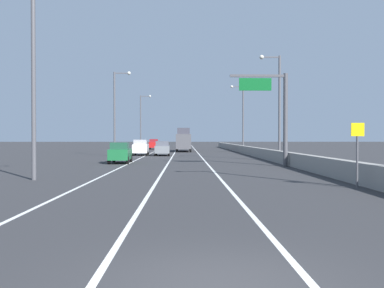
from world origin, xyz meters
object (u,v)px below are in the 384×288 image
object	(u,v)px
lamp_post_right_second	(277,100)
lamp_post_right_third	(242,114)
car_red_3	(154,144)
box_truck	(184,141)
car_green_2	(120,153)
lamp_post_left_mid	(117,108)
lamp_post_left_near	(38,70)
overhead_sign_gantry	(276,108)
lamp_post_left_far	(142,118)
car_gray_1	(162,148)
car_white_0	(141,147)
speed_advisory_sign	(357,150)

from	to	relation	value
lamp_post_right_second	lamp_post_right_third	world-z (taller)	same
car_red_3	box_truck	distance (m)	14.52
car_green_2	car_red_3	xyz separation A→B (m)	(-0.20, 46.21, 0.06)
lamp_post_left_mid	lamp_post_left_near	bearing A→B (deg)	-89.20
box_truck	lamp_post_left_mid	bearing A→B (deg)	-114.30
overhead_sign_gantry	lamp_post_left_far	bearing A→B (deg)	107.64
overhead_sign_gantry	lamp_post_left_near	bearing A→B (deg)	-144.71
lamp_post_right_third	car_gray_1	bearing A→B (deg)	-133.83
lamp_post_left_near	car_gray_1	bearing A→B (deg)	80.76
lamp_post_right_second	car_green_2	bearing A→B (deg)	-166.57
lamp_post_right_third	lamp_post_left_near	world-z (taller)	same
box_truck	lamp_post_right_second	bearing A→B (deg)	-72.32
lamp_post_right_second	car_white_0	size ratio (longest dim) A/B	2.19
lamp_post_left_near	lamp_post_right_second	bearing A→B (deg)	47.88
lamp_post_left_near	lamp_post_right_third	bearing A→B (deg)	68.91
speed_advisory_sign	lamp_post_right_second	xyz separation A→B (m)	(1.36, 23.38, 4.26)
lamp_post_left_far	car_red_3	size ratio (longest dim) A/B	2.35
lamp_post_left_mid	car_red_3	size ratio (longest dim) A/B	2.35
box_truck	car_green_2	bearing A→B (deg)	-99.78
speed_advisory_sign	car_white_0	bearing A→B (deg)	110.00
box_truck	lamp_post_left_far	bearing A→B (deg)	124.63
car_white_0	car_gray_1	xyz separation A→B (m)	(2.89, -1.25, -0.09)
car_gray_1	car_white_0	bearing A→B (deg)	156.68
lamp_post_left_mid	overhead_sign_gantry	bearing A→B (deg)	-50.38
lamp_post_right_second	car_gray_1	distance (m)	18.25
speed_advisory_sign	lamp_post_right_third	bearing A→B (deg)	88.65
lamp_post_right_third	car_white_0	bearing A→B (deg)	-143.04
overhead_sign_gantry	box_truck	size ratio (longest dim) A/B	0.79
lamp_post_left_mid	car_green_2	bearing A→B (deg)	-79.87
car_white_0	car_green_2	bearing A→B (deg)	-90.30
speed_advisory_sign	car_gray_1	xyz separation A→B (m)	(-10.70, 36.10, -0.83)
lamp_post_left_mid	car_green_2	xyz separation A→B (m)	(2.61, -14.60, -5.08)
lamp_post_left_near	car_red_3	distance (m)	61.91
lamp_post_left_near	box_truck	size ratio (longest dim) A/B	1.11
overhead_sign_gantry	lamp_post_right_third	bearing A→B (deg)	87.27
speed_advisory_sign	lamp_post_left_near	bearing A→B (deg)	164.73
speed_advisory_sign	car_gray_1	size ratio (longest dim) A/B	0.65
car_white_0	box_truck	xyz separation A→B (m)	(5.59, 15.40, 0.79)
overhead_sign_gantry	box_truck	xyz separation A→B (m)	(-7.56, 37.50, -2.92)
car_gray_1	box_truck	xyz separation A→B (m)	(2.70, 16.65, 0.88)
overhead_sign_gantry	speed_advisory_sign	size ratio (longest dim) A/B	2.50
lamp_post_left_mid	box_truck	size ratio (longest dim) A/B	1.11
lamp_post_right_second	car_gray_1	size ratio (longest dim) A/B	2.29
lamp_post_left_mid	car_white_0	size ratio (longest dim) A/B	2.19
overhead_sign_gantry	car_gray_1	size ratio (longest dim) A/B	1.63
car_gray_1	car_red_3	bearing A→B (deg)	96.08
speed_advisory_sign	box_truck	size ratio (longest dim) A/B	0.32
car_gray_1	box_truck	distance (m)	16.89
lamp_post_right_second	car_green_2	size ratio (longest dim) A/B	2.59
lamp_post_right_second	lamp_post_right_third	bearing A→B (deg)	90.50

